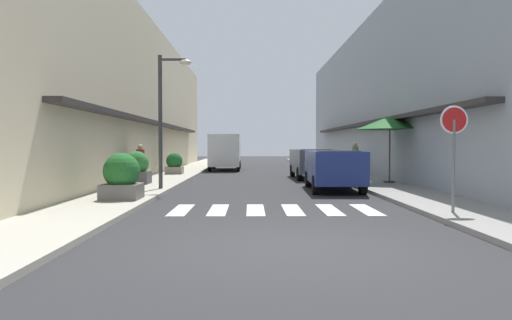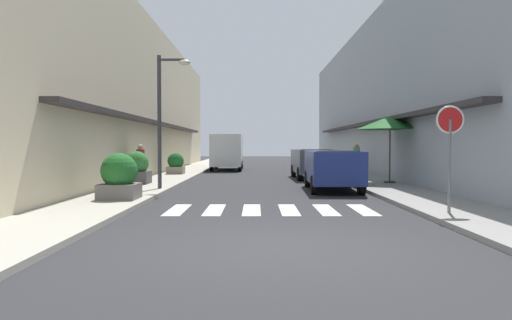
{
  "view_description": "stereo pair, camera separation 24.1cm",
  "coord_description": "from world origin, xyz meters",
  "px_view_note": "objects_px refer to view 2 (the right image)",
  "views": [
    {
      "loc": [
        -0.6,
        -7.79,
        1.67
      ],
      "look_at": [
        -0.36,
        13.39,
        1.01
      ],
      "focal_mm": 33.57,
      "sensor_mm": 36.0,
      "label": 1
    },
    {
      "loc": [
        -0.36,
        -7.79,
        1.67
      ],
      "look_at": [
        -0.36,
        13.39,
        1.01
      ],
      "focal_mm": 33.57,
      "sensor_mm": 36.0,
      "label": 2
    }
  ],
  "objects_px": {
    "planter_corner": "(119,177)",
    "pedestrian_walking_near": "(356,157)",
    "cafe_umbrella": "(390,123)",
    "pedestrian_walking_far": "(140,163)",
    "parked_car_mid": "(312,160)",
    "delivery_van": "(227,149)",
    "street_lamp": "(165,106)",
    "parked_car_near": "(333,166)",
    "planter_far": "(176,164)",
    "round_street_sign": "(450,131)",
    "planter_midblock": "(137,168)"
  },
  "relations": [
    {
      "from": "pedestrian_walking_far",
      "to": "planter_corner",
      "type": "bearing_deg",
      "value": -146.24
    },
    {
      "from": "delivery_van",
      "to": "pedestrian_walking_far",
      "type": "bearing_deg",
      "value": -103.16
    },
    {
      "from": "street_lamp",
      "to": "cafe_umbrella",
      "type": "distance_m",
      "value": 9.14
    },
    {
      "from": "cafe_umbrella",
      "to": "planter_corner",
      "type": "xyz_separation_m",
      "value": [
        -9.44,
        -5.97,
        -1.84
      ]
    },
    {
      "from": "street_lamp",
      "to": "pedestrian_walking_far",
      "type": "xyz_separation_m",
      "value": [
        -1.55,
        2.71,
        -2.11
      ]
    },
    {
      "from": "parked_car_near",
      "to": "round_street_sign",
      "type": "bearing_deg",
      "value": -75.85
    },
    {
      "from": "parked_car_mid",
      "to": "pedestrian_walking_far",
      "type": "distance_m",
      "value": 8.5
    },
    {
      "from": "street_lamp",
      "to": "cafe_umbrella",
      "type": "relative_size",
      "value": 1.69
    },
    {
      "from": "planter_corner",
      "to": "planter_far",
      "type": "xyz_separation_m",
      "value": [
        -0.41,
        12.07,
        -0.09
      ]
    },
    {
      "from": "street_lamp",
      "to": "delivery_van",
      "type": "bearing_deg",
      "value": 84.97
    },
    {
      "from": "parked_car_near",
      "to": "planter_midblock",
      "type": "xyz_separation_m",
      "value": [
        -7.59,
        1.77,
        -0.19
      ]
    },
    {
      "from": "planter_far",
      "to": "pedestrian_walking_far",
      "type": "bearing_deg",
      "value": -94.29
    },
    {
      "from": "pedestrian_walking_near",
      "to": "planter_corner",
      "type": "bearing_deg",
      "value": 90.84
    },
    {
      "from": "pedestrian_walking_near",
      "to": "round_street_sign",
      "type": "bearing_deg",
      "value": 125.81
    },
    {
      "from": "parked_car_mid",
      "to": "street_lamp",
      "type": "height_order",
      "value": "street_lamp"
    },
    {
      "from": "parked_car_near",
      "to": "planter_corner",
      "type": "xyz_separation_m",
      "value": [
        -6.73,
        -3.7,
        -0.18
      ]
    },
    {
      "from": "cafe_umbrella",
      "to": "pedestrian_walking_far",
      "type": "distance_m",
      "value": 10.43
    },
    {
      "from": "planter_corner",
      "to": "pedestrian_walking_near",
      "type": "bearing_deg",
      "value": 51.45
    },
    {
      "from": "pedestrian_walking_far",
      "to": "pedestrian_walking_near",
      "type": "bearing_deg",
      "value": -35.52
    },
    {
      "from": "round_street_sign",
      "to": "pedestrian_walking_near",
      "type": "distance_m",
      "value": 14.46
    },
    {
      "from": "street_lamp",
      "to": "pedestrian_walking_near",
      "type": "xyz_separation_m",
      "value": [
        8.57,
        8.27,
        -2.04
      ]
    },
    {
      "from": "planter_midblock",
      "to": "pedestrian_walking_far",
      "type": "bearing_deg",
      "value": 89.49
    },
    {
      "from": "parked_car_mid",
      "to": "round_street_sign",
      "type": "xyz_separation_m",
      "value": [
        1.63,
        -12.68,
        1.07
      ]
    },
    {
      "from": "cafe_umbrella",
      "to": "pedestrian_walking_near",
      "type": "height_order",
      "value": "cafe_umbrella"
    },
    {
      "from": "round_street_sign",
      "to": "planter_corner",
      "type": "xyz_separation_m",
      "value": [
        -8.36,
        2.78,
        -1.25
      ]
    },
    {
      "from": "parked_car_near",
      "to": "street_lamp",
      "type": "height_order",
      "value": "street_lamp"
    },
    {
      "from": "cafe_umbrella",
      "to": "planter_far",
      "type": "height_order",
      "value": "cafe_umbrella"
    },
    {
      "from": "delivery_van",
      "to": "planter_midblock",
      "type": "distance_m",
      "value": 13.19
    },
    {
      "from": "cafe_umbrella",
      "to": "pedestrian_walking_far",
      "type": "bearing_deg",
      "value": 179.46
    },
    {
      "from": "round_street_sign",
      "to": "pedestrian_walking_far",
      "type": "bearing_deg",
      "value": 136.19
    },
    {
      "from": "parked_car_near",
      "to": "pedestrian_walking_near",
      "type": "xyz_separation_m",
      "value": [
        2.53,
        7.92,
        0.09
      ]
    },
    {
      "from": "planter_corner",
      "to": "planter_far",
      "type": "height_order",
      "value": "planter_corner"
    },
    {
      "from": "cafe_umbrella",
      "to": "pedestrian_walking_far",
      "type": "height_order",
      "value": "cafe_umbrella"
    },
    {
      "from": "parked_car_mid",
      "to": "planter_midblock",
      "type": "bearing_deg",
      "value": -149.67
    },
    {
      "from": "parked_car_near",
      "to": "delivery_van",
      "type": "distance_m",
      "value": 15.37
    },
    {
      "from": "pedestrian_walking_near",
      "to": "cafe_umbrella",
      "type": "bearing_deg",
      "value": 131.23
    },
    {
      "from": "round_street_sign",
      "to": "pedestrian_walking_near",
      "type": "relative_size",
      "value": 1.45
    },
    {
      "from": "parked_car_mid",
      "to": "pedestrian_walking_near",
      "type": "distance_m",
      "value": 3.06
    },
    {
      "from": "street_lamp",
      "to": "pedestrian_walking_near",
      "type": "relative_size",
      "value": 2.79
    },
    {
      "from": "planter_midblock",
      "to": "street_lamp",
      "type": "bearing_deg",
      "value": -53.65
    },
    {
      "from": "street_lamp",
      "to": "planter_midblock",
      "type": "relative_size",
      "value": 3.62
    },
    {
      "from": "street_lamp",
      "to": "cafe_umbrella",
      "type": "bearing_deg",
      "value": 16.64
    },
    {
      "from": "pedestrian_walking_near",
      "to": "pedestrian_walking_far",
      "type": "relative_size",
      "value": 1.07
    },
    {
      "from": "delivery_van",
      "to": "pedestrian_walking_far",
      "type": "height_order",
      "value": "delivery_van"
    },
    {
      "from": "parked_car_mid",
      "to": "delivery_van",
      "type": "height_order",
      "value": "delivery_van"
    },
    {
      "from": "parked_car_mid",
      "to": "planter_corner",
      "type": "height_order",
      "value": "parked_car_mid"
    },
    {
      "from": "parked_car_near",
      "to": "planter_far",
      "type": "height_order",
      "value": "parked_car_near"
    },
    {
      "from": "parked_car_near",
      "to": "planter_midblock",
      "type": "distance_m",
      "value": 7.8
    },
    {
      "from": "planter_midblock",
      "to": "planter_far",
      "type": "height_order",
      "value": "planter_midblock"
    },
    {
      "from": "cafe_umbrella",
      "to": "pedestrian_walking_far",
      "type": "xyz_separation_m",
      "value": [
        -10.3,
        0.1,
        -1.63
      ]
    }
  ]
}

